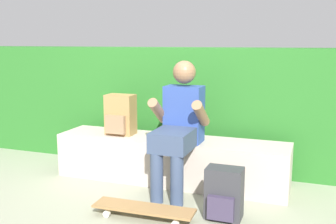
{
  "coord_description": "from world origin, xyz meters",
  "views": [
    {
      "loc": [
        1.27,
        -3.2,
        1.35
      ],
      "look_at": [
        -0.03,
        0.35,
        0.68
      ],
      "focal_mm": 42.84,
      "sensor_mm": 36.0,
      "label": 1
    }
  ],
  "objects_px": {
    "bench_main": "(170,160)",
    "backpack_on_ground": "(224,194)",
    "skateboard_near_person": "(144,209)",
    "person_skater": "(179,123)",
    "backpack_on_bench": "(120,115)"
  },
  "relations": [
    {
      "from": "bench_main",
      "to": "backpack_on_ground",
      "type": "bearing_deg",
      "value": -43.78
    },
    {
      "from": "backpack_on_ground",
      "to": "skateboard_near_person",
      "type": "bearing_deg",
      "value": -159.54
    },
    {
      "from": "person_skater",
      "to": "skateboard_near_person",
      "type": "bearing_deg",
      "value": -96.23
    },
    {
      "from": "skateboard_near_person",
      "to": "backpack_on_bench",
      "type": "relative_size",
      "value": 2.02
    },
    {
      "from": "backpack_on_bench",
      "to": "backpack_on_ground",
      "type": "relative_size",
      "value": 1.0
    },
    {
      "from": "bench_main",
      "to": "skateboard_near_person",
      "type": "height_order",
      "value": "bench_main"
    },
    {
      "from": "bench_main",
      "to": "backpack_on_ground",
      "type": "height_order",
      "value": "bench_main"
    },
    {
      "from": "bench_main",
      "to": "skateboard_near_person",
      "type": "relative_size",
      "value": 2.79
    },
    {
      "from": "bench_main",
      "to": "backpack_on_bench",
      "type": "relative_size",
      "value": 5.63
    },
    {
      "from": "person_skater",
      "to": "backpack_on_bench",
      "type": "bearing_deg",
      "value": 163.35
    },
    {
      "from": "bench_main",
      "to": "skateboard_near_person",
      "type": "xyz_separation_m",
      "value": [
        0.09,
        -0.86,
        -0.14
      ]
    },
    {
      "from": "backpack_on_ground",
      "to": "bench_main",
      "type": "bearing_deg",
      "value": 136.22
    },
    {
      "from": "skateboard_near_person",
      "to": "backpack_on_bench",
      "type": "xyz_separation_m",
      "value": [
        -0.62,
        0.85,
        0.55
      ]
    },
    {
      "from": "backpack_on_bench",
      "to": "backpack_on_ground",
      "type": "height_order",
      "value": "backpack_on_bench"
    },
    {
      "from": "backpack_on_ground",
      "to": "person_skater",
      "type": "bearing_deg",
      "value": 140.11
    }
  ]
}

